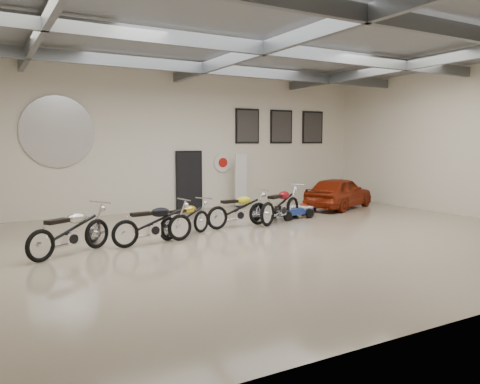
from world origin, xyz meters
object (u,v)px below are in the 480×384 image
motorcycle_red (281,204)px  motorcycle_black (153,222)px  motorcycle_silver (70,230)px  motorcycle_gold (185,218)px  vintage_car (339,193)px  go_kart (295,208)px  motorcycle_yellow (238,209)px  banner_stand (241,181)px

motorcycle_red → motorcycle_black: bearing=167.0°
motorcycle_silver → motorcycle_gold: bearing=-17.0°
vintage_car → motorcycle_black: bearing=84.9°
motorcycle_silver → go_kart: bearing=-16.1°
vintage_car → motorcycle_silver: bearing=82.4°
motorcycle_yellow → vintage_car: (5.22, 1.61, 0.05)m
banner_stand → motorcycle_red: (-0.66, -3.66, -0.41)m
motorcycle_red → vintage_car: bearing=-3.5°
motorcycle_red → go_kart: bearing=3.3°
motorcycle_silver → motorcycle_yellow: bearing=-15.9°
motorcycle_red → go_kart: (0.94, 0.53, -0.27)m
motorcycle_black → motorcycle_yellow: 3.10m
motorcycle_gold → vintage_car: bearing=-9.3°
banner_stand → vintage_car: bearing=-42.8°
banner_stand → motorcycle_yellow: 4.30m
banner_stand → motorcycle_silver: banner_stand is taller
motorcycle_black → motorcycle_yellow: motorcycle_yellow is taller
motorcycle_gold → motorcycle_yellow: bearing=-10.6°
motorcycle_black → motorcycle_red: motorcycle_red is taller
motorcycle_black → motorcycle_yellow: size_ratio=0.99×
motorcycle_silver → motorcycle_black: bearing=-24.9°
motorcycle_yellow → go_kart: 2.51m
motorcycle_gold → motorcycle_yellow: 1.95m
motorcycle_black → motorcycle_red: size_ratio=0.92×
go_kart → vintage_car: size_ratio=0.50×
motorcycle_yellow → go_kart: (2.44, 0.57, -0.22)m
banner_stand → motorcycle_yellow: bearing=-128.9°
motorcycle_yellow → vintage_car: vintage_car is taller
motorcycle_gold → motorcycle_yellow: motorcycle_yellow is taller
motorcycle_yellow → motorcycle_black: bearing=-165.7°
motorcycle_black → motorcycle_red: (4.43, 1.06, 0.04)m
motorcycle_yellow → banner_stand: bearing=54.6°
motorcycle_gold → motorcycle_silver: bearing=166.6°
motorcycle_gold → motorcycle_red: bearing=-16.7°
go_kart → vintage_car: 2.98m
motorcycle_gold → motorcycle_yellow: (1.88, 0.52, 0.05)m
banner_stand → motorcycle_silver: (-7.03, -4.88, -0.43)m
banner_stand → motorcycle_black: size_ratio=0.96×
motorcycle_red → motorcycle_gold: bearing=162.9°
motorcycle_gold → go_kart: bearing=-11.8°
motorcycle_silver → vintage_car: vintage_car is taller
banner_stand → go_kart: banner_stand is taller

